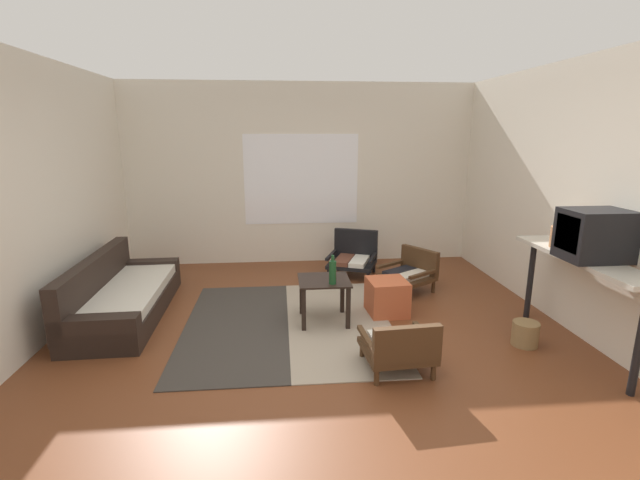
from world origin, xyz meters
TOP-DOWN VIEW (x-y plane):
  - ground_plane at (0.00, 0.00)m, footprint 7.80×7.80m
  - far_wall_with_window at (0.00, 3.06)m, footprint 5.60×0.13m
  - side_wall_right at (2.66, 0.30)m, footprint 0.12×6.60m
  - side_wall_left at (-2.66, 0.30)m, footprint 0.12×6.60m
  - area_rug at (-0.27, 0.63)m, footprint 2.15×2.38m
  - couch at (-2.09, 1.04)m, footprint 0.81×2.03m
  - coffee_table at (0.11, 0.67)m, footprint 0.53×0.51m
  - armchair_by_window at (0.69, 2.26)m, footprint 0.79×0.76m
  - armchair_striped_foreground at (0.64, -0.42)m, footprint 0.60×0.59m
  - armchair_corner at (1.32, 1.54)m, footprint 0.76×0.77m
  - ottoman_orange at (0.84, 0.82)m, footprint 0.45×0.45m
  - console_shelf at (2.34, -0.17)m, footprint 0.36×1.61m
  - crt_television at (2.34, -0.29)m, footprint 0.52×0.40m
  - clay_vase at (2.34, 0.13)m, footprint 0.23×0.23m
  - glass_bottle at (0.19, 0.52)m, footprint 0.07×0.07m
  - wicker_basket at (1.97, -0.05)m, footprint 0.24×0.24m

SIDE VIEW (x-z plane):
  - ground_plane at x=0.00m, z-range 0.00..0.00m
  - area_rug at x=-0.27m, z-range 0.00..0.01m
  - wicker_basket at x=1.97m, z-range 0.00..0.23m
  - ottoman_orange at x=0.84m, z-range 0.00..0.39m
  - couch at x=-2.09m, z-range -0.12..0.55m
  - armchair_striped_foreground at x=0.64m, z-range -0.01..0.48m
  - armchair_corner at x=1.32m, z-range -0.01..0.52m
  - armchair_by_window at x=0.69m, z-range -0.04..0.58m
  - coffee_table at x=0.11m, z-range 0.13..0.60m
  - glass_bottle at x=0.19m, z-range 0.45..0.75m
  - console_shelf at x=2.34m, z-range 0.34..1.25m
  - clay_vase at x=2.34m, z-range 0.87..1.17m
  - crt_television at x=2.34m, z-range 0.91..1.34m
  - far_wall_with_window at x=0.00m, z-range 0.00..2.70m
  - side_wall_right at x=2.66m, z-range 0.00..2.70m
  - side_wall_left at x=-2.66m, z-range 0.00..2.70m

